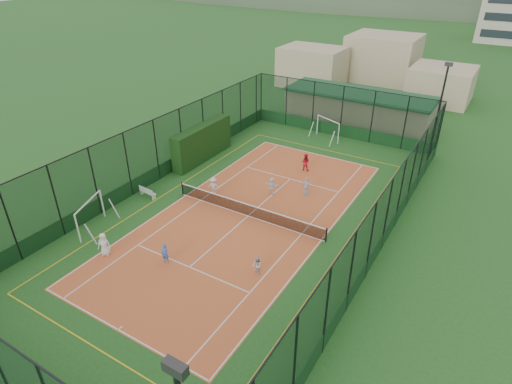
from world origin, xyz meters
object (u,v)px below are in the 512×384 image
at_px(white_bench, 148,192).
at_px(futsal_goal_far, 328,129).
at_px(child_far_left, 214,186).
at_px(child_near_left, 104,244).
at_px(child_near_right, 257,266).
at_px(child_near_mid, 165,253).
at_px(child_far_back, 272,186).
at_px(floodlight_ne, 438,112).
at_px(child_far_right, 307,187).
at_px(coach, 305,162).
at_px(futsal_goal_near, 91,216).
at_px(clubhouse, 358,107).

bearing_deg(white_bench, futsal_goal_far, 73.32).
xyz_separation_m(futsal_goal_far, child_far_left, (-3.00, -14.52, -0.26)).
distance_m(child_near_left, child_near_right, 9.30).
height_order(white_bench, child_near_mid, child_near_mid).
relative_size(child_far_left, child_far_back, 1.07).
bearing_deg(floodlight_ne, child_near_right, -102.97).
distance_m(child_near_mid, child_far_right, 12.00).
bearing_deg(child_near_left, child_near_mid, -11.95).
bearing_deg(child_far_back, child_far_left, 28.53).
bearing_deg(child_far_back, child_near_left, 62.50).
xyz_separation_m(white_bench, child_near_left, (2.72, -6.49, 0.35)).
relative_size(futsal_goal_far, coach, 2.06).
height_order(child_near_left, child_near_mid, child_near_left).
relative_size(child_near_right, child_far_left, 0.83).
distance_m(floodlight_ne, futsal_goal_near, 28.65).
bearing_deg(child_far_back, child_near_right, 109.59).
xyz_separation_m(futsal_goal_near, child_near_mid, (6.48, -0.17, -0.36)).
relative_size(child_near_left, child_near_right, 1.26).
relative_size(clubhouse, white_bench, 10.31).
bearing_deg(child_far_right, futsal_goal_far, -53.14).
distance_m(white_bench, child_near_left, 7.05).
height_order(child_near_left, child_far_back, child_near_left).
bearing_deg(coach, futsal_goal_near, 50.49).
bearing_deg(child_near_right, white_bench, -156.95).
relative_size(futsal_goal_near, child_far_right, 2.13).
relative_size(floodlight_ne, futsal_goal_near, 2.59).
distance_m(futsal_goal_near, child_near_mid, 6.49).
relative_size(floodlight_ne, white_bench, 5.59).
distance_m(floodlight_ne, futsal_goal_far, 9.93).
xyz_separation_m(child_far_left, child_far_right, (6.00, 3.47, 0.03)).
bearing_deg(futsal_goal_far, futsal_goal_near, -83.19).
height_order(futsal_goal_near, child_near_left, futsal_goal_near).
xyz_separation_m(child_near_left, coach, (5.40, 16.52, -0.01)).
relative_size(child_near_mid, child_near_right, 1.10).
distance_m(clubhouse, child_near_mid, 28.81).
xyz_separation_m(child_far_right, child_far_back, (-2.34, -1.10, -0.07)).
height_order(clubhouse, white_bench, clubhouse).
height_order(child_far_left, coach, coach).
bearing_deg(child_near_left, coach, 39.78).
bearing_deg(futsal_goal_near, child_far_back, -57.96).
xyz_separation_m(futsal_goal_near, child_near_right, (11.60, 1.69, -0.42)).
bearing_deg(coach, child_near_right, 93.36).
xyz_separation_m(clubhouse, white_bench, (-7.80, -23.59, -1.16)).
xyz_separation_m(floodlight_ne, child_far_back, (-8.73, -13.03, -3.44)).
relative_size(futsal_goal_near, child_near_right, 2.66).
height_order(futsal_goal_far, child_near_right, futsal_goal_far).
distance_m(futsal_goal_far, coach, 7.38).
height_order(futsal_goal_near, child_far_right, futsal_goal_near).
relative_size(clubhouse, child_near_left, 10.06).
xyz_separation_m(floodlight_ne, white_bench, (-16.40, -18.19, -3.71)).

